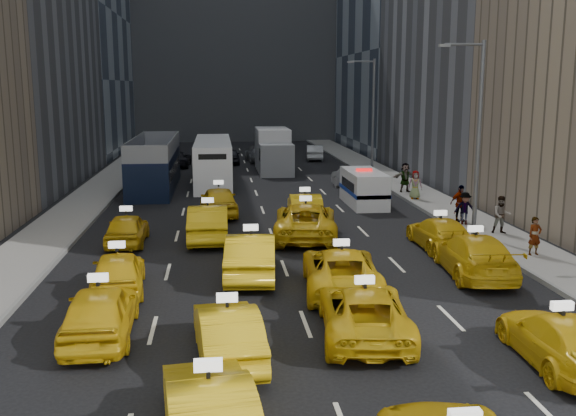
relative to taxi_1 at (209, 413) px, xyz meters
name	(u,v)px	position (x,y,z in m)	size (l,w,h in m)	color
ground	(316,351)	(2.78, 4.49, -0.78)	(160.00, 160.00, 0.00)	black
sidewalk_west	(91,197)	(-7.72, 29.49, -0.70)	(3.00, 90.00, 0.15)	gray
sidewalk_east	(414,191)	(13.28, 29.49, -0.70)	(3.00, 90.00, 0.15)	gray
curb_west	(115,197)	(-6.27, 29.49, -0.69)	(0.15, 90.00, 0.18)	slate
curb_east	(393,192)	(11.83, 29.49, -0.69)	(0.15, 90.00, 0.18)	slate
streetlight_near	(476,133)	(11.96, 16.49, 4.14)	(2.15, 0.22, 9.00)	#595B60
streetlight_far	(372,114)	(11.96, 36.49, 4.14)	(2.15, 0.22, 9.00)	#595B60
taxi_1	(209,413)	(0.00, 0.00, 0.00)	(1.64, 4.71, 1.55)	gold
taxi_4	(100,312)	(-3.10, 5.99, 0.01)	(1.85, 4.60, 1.57)	gold
taxi_5	(228,332)	(0.43, 4.25, -0.05)	(1.53, 4.39, 1.45)	gold
taxi_6	(364,311)	(4.30, 5.40, -0.06)	(2.38, 5.17, 1.44)	gold
taxi_7	(559,339)	(8.81, 2.98, -0.10)	(1.88, 4.63, 1.34)	gold
taxi_8	(118,272)	(-3.20, 10.14, -0.04)	(1.74, 4.34, 1.48)	gold
taxi_9	(251,255)	(1.42, 11.46, 0.06)	(1.77, 5.07, 1.67)	gold
taxi_10	(341,270)	(4.43, 9.49, -0.02)	(2.50, 5.42, 1.51)	gold
taxi_11	(474,255)	(9.74, 10.77, 0.01)	(2.20, 5.42, 1.57)	gold
taxi_12	(127,229)	(-3.83, 17.07, -0.07)	(1.68, 4.17, 1.42)	gold
taxi_13	(208,223)	(-0.22, 17.42, 0.06)	(1.76, 5.06, 1.67)	gold
taxi_14	(305,221)	(4.27, 17.32, 0.06)	(2.78, 6.04, 1.68)	gold
taxi_15	(440,233)	(9.84, 14.83, -0.09)	(1.91, 4.71, 1.37)	gold
taxi_16	(219,201)	(0.29, 23.16, 0.04)	(1.92, 4.78, 1.63)	gold
taxi_17	(305,208)	(4.74, 20.95, -0.02)	(1.60, 4.59, 1.51)	gold
nypd_van	(364,189)	(8.90, 25.46, 0.21)	(2.57, 5.30, 2.19)	silver
double_decker	(155,164)	(-4.02, 33.00, 0.96)	(4.01, 12.23, 3.49)	black
city_bus	(213,162)	(-0.05, 35.33, 0.78)	(3.92, 12.37, 3.14)	white
box_truck	(273,151)	(4.89, 41.18, 0.96)	(3.39, 7.92, 3.52)	silver
misc_car_0	(354,178)	(9.47, 30.76, 0.06)	(1.77, 5.07, 1.67)	#93969A
misc_car_1	(177,159)	(-3.28, 45.33, -0.09)	(2.27, 4.92, 1.37)	black
misc_car_2	(258,153)	(4.11, 48.51, 0.01)	(2.19, 5.39, 1.57)	gray
misc_car_3	(231,156)	(1.47, 47.01, -0.08)	(1.64, 4.08, 1.39)	black
misc_car_4	(315,152)	(9.58, 49.20, -0.05)	(1.54, 4.41, 1.45)	#A5A9AD
pedestrian_0	(535,236)	(13.15, 12.80, 0.17)	(0.58, 0.38, 1.59)	gray
pedestrian_1	(502,215)	(13.50, 16.70, 0.27)	(0.87, 0.48, 1.78)	gray
pedestrian_2	(465,208)	(12.56, 18.85, 0.19)	(1.05, 0.43, 1.63)	gray
pedestrian_3	(460,203)	(12.56, 19.53, 0.32)	(1.11, 0.50, 1.89)	gray
pedestrian_4	(415,185)	(12.33, 26.33, 0.25)	(0.86, 0.47, 1.75)	gray
pedestrian_5	(405,177)	(12.48, 28.97, 0.33)	(1.77, 0.51, 1.91)	gray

